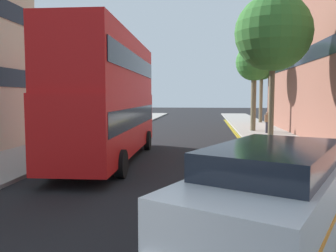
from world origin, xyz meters
The scene contains 10 objects.
sidewalk_right centered at (6.50, 16.00, 0.07)m, with size 4.00×80.00×0.14m, color #9E9991.
sidewalk_left centered at (-6.50, 16.00, 0.07)m, with size 4.00×80.00×0.14m, color #9E9991.
kerb_line_outer centered at (4.40, 14.00, 0.00)m, with size 0.10×56.00×0.01m, color yellow.
kerb_line_inner centered at (4.24, 14.00, 0.00)m, with size 0.10×56.00×0.01m, color yellow.
double_decker_bus_away centered at (-2.40, 13.10, 3.03)m, with size 3.03×10.87×5.64m.
taxi_minivan centered at (2.98, 3.52, 1.07)m, with size 3.81×5.14×2.12m.
pedestrian_far centered at (6.62, 24.82, 0.99)m, with size 0.34×0.22×1.62m.
street_tree_near centered at (5.82, 26.72, 5.62)m, with size 2.99×2.99×7.07m.
street_tree_mid centered at (5.40, 16.63, 6.23)m, with size 3.99×3.99×8.12m.
street_tree_far centered at (7.86, 36.07, 6.27)m, with size 3.21×3.21×7.81m.
Camera 1 is at (1.95, -2.14, 2.93)m, focal length 36.76 mm.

